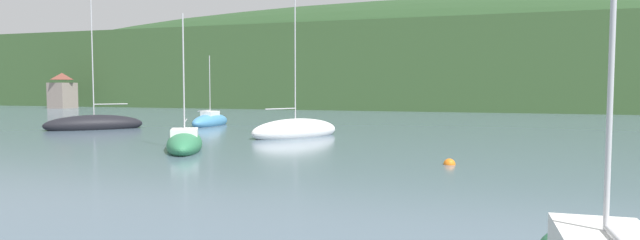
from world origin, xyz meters
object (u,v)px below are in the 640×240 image
at_px(shore_building_west, 62,91).
at_px(sailboat_far_6, 295,131).
at_px(mooring_buoy_near, 449,164).
at_px(sailboat_far_1, 94,125).
at_px(sailboat_far_7, 210,121).
at_px(sailboat_mid_5, 185,143).

distance_m(shore_building_west, sailboat_far_6, 65.58).
bearing_deg(sailboat_far_6, mooring_buoy_near, -98.02).
height_order(sailboat_far_6, mooring_buoy_near, sailboat_far_6).
bearing_deg(sailboat_far_1, sailboat_far_7, 176.82).
height_order(sailboat_far_1, sailboat_far_7, sailboat_far_1).
bearing_deg(sailboat_far_7, sailboat_mid_5, -156.94).
bearing_deg(sailboat_far_6, sailboat_mid_5, -165.71).
distance_m(sailboat_far_6, sailboat_far_7, 14.01).
bearing_deg(sailboat_far_6, shore_building_west, 91.53).
xyz_separation_m(sailboat_mid_5, sailboat_far_7, (-8.29, 17.22, 0.01)).
xyz_separation_m(shore_building_west, mooring_buoy_near, (67.27, -45.47, -2.89)).
distance_m(sailboat_mid_5, sailboat_far_7, 19.11).
bearing_deg(sailboat_far_1, sailboat_far_6, 130.37).
relative_size(shore_building_west, sailboat_mid_5, 0.72).
bearing_deg(shore_building_west, mooring_buoy_near, -34.05).
distance_m(sailboat_far_1, sailboat_far_7, 10.05).
bearing_deg(mooring_buoy_near, sailboat_mid_5, 175.49).
height_order(shore_building_west, sailboat_far_1, sailboat_far_1).
distance_m(shore_building_west, sailboat_mid_5, 68.46).
relative_size(sailboat_mid_5, mooring_buoy_near, 14.68).
height_order(sailboat_far_6, sailboat_far_7, sailboat_far_6).
bearing_deg(sailboat_far_6, sailboat_far_1, 120.92).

